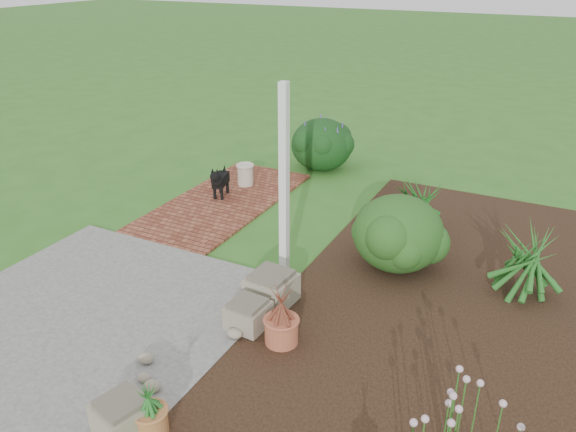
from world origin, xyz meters
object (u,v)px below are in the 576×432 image
at_px(stone_trough_near, 123,417).
at_px(cream_ceramic_urn, 245,175).
at_px(black_dog, 220,180).
at_px(evergreen_shrub, 398,231).

xyz_separation_m(stone_trough_near, cream_ceramic_urn, (-2.04, 5.43, 0.05)).
xyz_separation_m(black_dog, evergreen_shrub, (3.35, -0.88, 0.17)).
relative_size(cream_ceramic_urn, evergreen_shrub, 0.32).
bearing_deg(stone_trough_near, black_dog, 114.14).
distance_m(black_dog, evergreen_shrub, 3.47).
bearing_deg(black_dog, stone_trough_near, -79.84).
bearing_deg(black_dog, cream_ceramic_urn, 68.79).
distance_m(black_dog, cream_ceramic_urn, 0.71).
bearing_deg(stone_trough_near, evergreen_shrub, 72.35).
relative_size(stone_trough_near, cream_ceramic_urn, 1.13).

